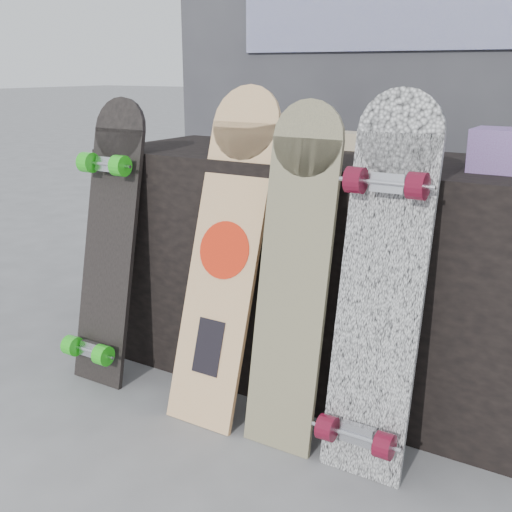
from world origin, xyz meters
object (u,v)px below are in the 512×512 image
Objects in this scene: longboard_cascadia at (380,284)px; longboard_celtic at (295,268)px; skateboard_dark at (108,239)px; vendor_table at (327,269)px; longboard_geisha at (226,246)px.

longboard_celtic is at bearing 178.43° from longboard_cascadia.
longboard_cascadia is 1.05× the size of skateboard_dark.
longboard_cascadia is (0.26, -0.01, 0.00)m from longboard_celtic.
longboard_cascadia is at bearing -49.86° from vendor_table.
longboard_geisha reaches higher than longboard_celtic.
longboard_geisha is at bearing 173.42° from longboard_cascadia.
longboard_cascadia reaches higher than skateboard_dark.
longboard_geisha is at bearing 168.71° from longboard_celtic.
vendor_table is 0.77m from skateboard_dark.
longboard_celtic is 1.01× the size of skateboard_dark.
skateboard_dark is (-0.48, -0.03, -0.04)m from longboard_geisha.
longboard_geisha is 1.05× the size of skateboard_dark.
longboard_cascadia reaches higher than vendor_table.
longboard_celtic reaches higher than vendor_table.
longboard_cascadia is at bearing -1.57° from skateboard_dark.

